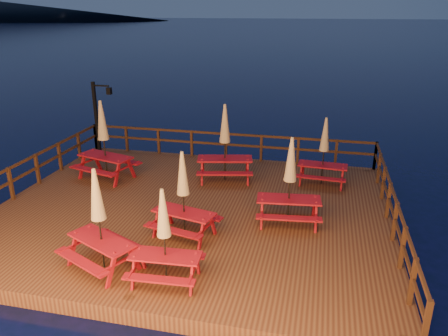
{
  "coord_description": "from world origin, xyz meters",
  "views": [
    {
      "loc": [
        3.76,
        -11.8,
        6.29
      ],
      "look_at": [
        0.9,
        0.6,
        1.58
      ],
      "focal_mm": 35.0,
      "sensor_mm": 36.0,
      "label": 1
    }
  ],
  "objects_px": {
    "lamp_post": "(99,111)",
    "picnic_table_1": "(290,180)",
    "picnic_table_0": "(104,139)",
    "picnic_table_2": "(183,193)"
  },
  "relations": [
    {
      "from": "picnic_table_2",
      "to": "picnic_table_1",
      "type": "bearing_deg",
      "value": 40.95
    },
    {
      "from": "picnic_table_0",
      "to": "picnic_table_2",
      "type": "distance_m",
      "value": 5.36
    },
    {
      "from": "picnic_table_1",
      "to": "picnic_table_2",
      "type": "xyz_separation_m",
      "value": [
        -2.68,
        -1.39,
        -0.08
      ]
    },
    {
      "from": "lamp_post",
      "to": "picnic_table_1",
      "type": "relative_size",
      "value": 1.16
    },
    {
      "from": "lamp_post",
      "to": "picnic_table_0",
      "type": "relative_size",
      "value": 1.05
    },
    {
      "from": "lamp_post",
      "to": "picnic_table_1",
      "type": "bearing_deg",
      "value": -30.24
    },
    {
      "from": "picnic_table_0",
      "to": "picnic_table_2",
      "type": "relative_size",
      "value": 1.18
    },
    {
      "from": "picnic_table_0",
      "to": "picnic_table_1",
      "type": "relative_size",
      "value": 1.11
    },
    {
      "from": "lamp_post",
      "to": "picnic_table_2",
      "type": "height_order",
      "value": "lamp_post"
    },
    {
      "from": "picnic_table_1",
      "to": "picnic_table_2",
      "type": "bearing_deg",
      "value": -159.01
    }
  ]
}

